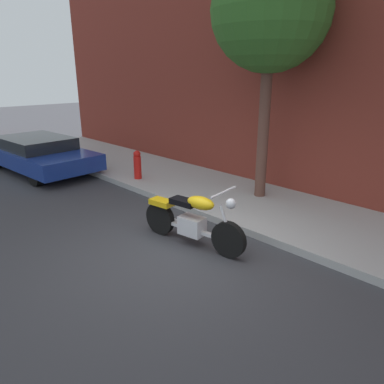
% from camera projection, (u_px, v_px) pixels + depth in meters
% --- Properties ---
extents(ground_plane, '(60.00, 60.00, 0.00)m').
position_uv_depth(ground_plane, '(178.00, 254.00, 6.06)').
color(ground_plane, '#38383D').
extents(sidewalk, '(21.86, 2.66, 0.14)m').
position_uv_depth(sidewalk, '(272.00, 209.00, 7.82)').
color(sidewalk, '#A7A7A7').
rests_on(sidewalk, ground).
extents(motorcycle, '(2.09, 0.70, 1.11)m').
position_uv_depth(motorcycle, '(192.00, 220.00, 6.26)').
color(motorcycle, black).
rests_on(motorcycle, ground).
extents(parked_car_blue, '(4.41, 2.14, 1.03)m').
position_uv_depth(parked_car_blue, '(38.00, 153.00, 10.96)').
color(parked_car_blue, black).
rests_on(parked_car_blue, ground).
extents(street_tree, '(2.43, 2.43, 5.26)m').
position_uv_depth(street_tree, '(271.00, 12.00, 7.28)').
color(street_tree, brown).
rests_on(street_tree, ground).
extents(fire_hydrant, '(0.20, 0.20, 0.91)m').
position_uv_depth(fire_hydrant, '(138.00, 167.00, 9.74)').
color(fire_hydrant, red).
rests_on(fire_hydrant, ground).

